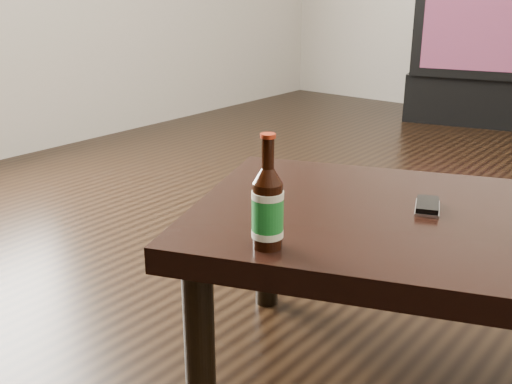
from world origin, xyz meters
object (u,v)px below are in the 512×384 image
Objects in this scene: coffee_table at (451,243)px; beer_bottle at (268,209)px; tv at (477,31)px; phone at (427,206)px; tv_stand at (469,98)px.

beer_bottle is at bearing -121.78° from coffee_table.
beer_bottle is at bearing -91.19° from tv.
tv is 3.54m from beer_bottle.
beer_bottle reaches higher than phone.
tv is at bearing 103.32° from beer_bottle.
tv_stand is at bearing 103.32° from beer_bottle.
phone is (0.17, 0.41, -0.08)m from beer_bottle.
beer_bottle is 0.45m from phone.
tv_stand is 0.95× the size of tv.
tv_stand is 0.62× the size of coffee_table.
beer_bottle is (0.81, -3.44, -0.10)m from tv.
tv_stand is 0.47m from tv.
coffee_table is at bearing -36.77° from phone.
tv_stand is 3.58× the size of beer_bottle.
beer_bottle is at bearing -91.19° from tv_stand.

